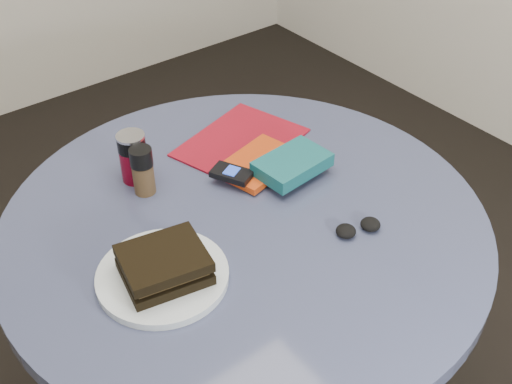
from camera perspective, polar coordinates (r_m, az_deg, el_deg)
table at (r=1.43m, az=-0.96°, el=-7.18°), size 1.00×1.00×0.75m
plate at (r=1.19m, az=-8.30°, el=-7.39°), size 0.27×0.27×0.02m
sandwich at (r=1.17m, az=-8.17°, el=-6.41°), size 0.17×0.15×0.05m
soda_can at (r=1.41m, az=-10.86°, el=3.06°), size 0.07×0.07×0.11m
pepper_grinder at (r=1.37m, az=-10.03°, el=1.90°), size 0.05×0.05×0.11m
magazine at (r=1.53m, az=-1.36°, el=4.44°), size 0.33×0.29×0.01m
red_book at (r=1.44m, az=0.24°, el=2.58°), size 0.20×0.16×0.02m
novel at (r=1.40m, az=3.24°, el=2.50°), size 0.17×0.12×0.03m
mp3_player at (r=1.38m, az=-2.17°, el=1.65°), size 0.08×0.10×0.02m
headphones at (r=1.29m, az=9.07°, el=-3.15°), size 0.10×0.07×0.02m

